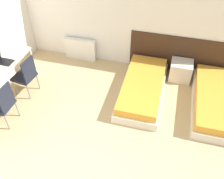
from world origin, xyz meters
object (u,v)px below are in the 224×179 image
Objects in this scene: bed_near_window at (143,88)px; bed_near_door at (215,101)px; chair_near_notebook at (3,103)px; laptop at (2,59)px; nightstand at (181,71)px; chair_near_laptop at (26,75)px.

bed_near_door is (1.53, 0.00, 0.00)m from bed_near_window.
laptop is (-0.46, 0.87, 0.32)m from chair_near_notebook.
chair_near_notebook reaches higher than bed_near_window.
bed_near_window is at bearing 33.12° from chair_near_notebook.
chair_near_notebook reaches higher than nightstand.
nightstand is at bearing 22.95° from laptop.
laptop reaches higher than chair_near_notebook.
chair_near_notebook is (-3.19, -2.23, 0.29)m from nightstand.
bed_near_door is at bearing 10.15° from laptop.
bed_near_window is 2.10× the size of chair_near_laptop.
bed_near_window is at bearing 20.90° from chair_near_laptop.
chair_near_notebook is at bearing -148.96° from bed_near_window.
bed_near_window is 2.52m from chair_near_laptop.
chair_near_laptop is at bearing 2.44° from laptop.
nightstand is 3.48m from chair_near_laptop.
nightstand is at bearing 37.03° from chair_near_notebook.
chair_near_notebook is (-2.43, -1.46, 0.34)m from bed_near_window.
nightstand is at bearing 45.21° from bed_near_window.
bed_near_door is 4.00× the size of nightstand.
chair_near_notebook is 1.03m from laptop.
laptop is (-3.65, -1.36, 0.61)m from nightstand.
nightstand is 0.53× the size of chair_near_notebook.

